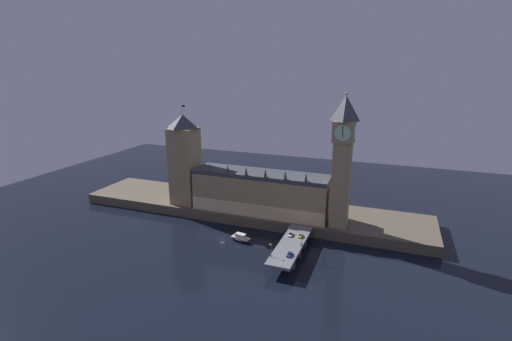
{
  "coord_description": "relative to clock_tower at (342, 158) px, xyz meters",
  "views": [
    {
      "loc": [
        82.17,
        -165.61,
        89.82
      ],
      "look_at": [
        12.18,
        20.0,
        34.33
      ],
      "focal_mm": 26.0,
      "sensor_mm": 36.0,
      "label": 1
    }
  ],
  "objects": [
    {
      "name": "street_lamp_mid",
      "position": [
        -12.68,
        -31.09,
        -33.82
      ],
      "size": [
        1.34,
        0.6,
        6.24
      ],
      "color": "#2D3333",
      "rests_on": "bridge"
    },
    {
      "name": "pedestrian_mid_walk",
      "position": [
        -13.08,
        -31.78,
        -36.81
      ],
      "size": [
        0.38,
        0.38,
        1.73
      ],
      "color": "black",
      "rests_on": "bridge"
    },
    {
      "name": "car_southbound_lead",
      "position": [
        -15.67,
        -42.74,
        -37.11
      ],
      "size": [
        2.07,
        4.64,
        1.32
      ],
      "color": "navy",
      "rests_on": "bridge"
    },
    {
      "name": "victoria_tower",
      "position": [
        -97.29,
        3.23,
        -9.83
      ],
      "size": [
        15.96,
        15.96,
        62.27
      ],
      "color": "#9E845B",
      "rests_on": "embankment"
    },
    {
      "name": "ground_plane",
      "position": [
        -58.16,
        -26.09,
        -43.99
      ],
      "size": [
        400.0,
        400.0,
        0.0
      ],
      "primitive_type": "plane",
      "color": "black"
    },
    {
      "name": "embankment",
      "position": [
        -58.16,
        12.91,
        -41.05
      ],
      "size": [
        220.0,
        42.0,
        5.88
      ],
      "color": "brown",
      "rests_on": "ground_plane"
    },
    {
      "name": "street_lamp_near",
      "position": [
        -23.83,
        -45.81,
        -33.92
      ],
      "size": [
        1.34,
        0.6,
        6.08
      ],
      "color": "#2D3333",
      "rests_on": "bridge"
    },
    {
      "name": "pedestrian_near_rail",
      "position": [
        -23.43,
        -47.0,
        -36.84
      ],
      "size": [
        0.38,
        0.38,
        1.68
      ],
      "color": "black",
      "rests_on": "bridge"
    },
    {
      "name": "clock_tower",
      "position": [
        0.0,
        0.0,
        0.0
      ],
      "size": [
        11.34,
        11.45,
        72.07
      ],
      "color": "#9E845B",
      "rests_on": "embankment"
    },
    {
      "name": "bridge",
      "position": [
        -18.25,
        -31.09,
        -39.62
      ],
      "size": [
        11.77,
        46.0,
        6.26
      ],
      "color": "slate",
      "rests_on": "ground_plane"
    },
    {
      "name": "car_southbound_trail",
      "position": [
        -15.67,
        -22.06,
        -37.12
      ],
      "size": [
        1.97,
        3.97,
        1.31
      ],
      "color": "yellow",
      "rests_on": "bridge"
    },
    {
      "name": "parliament_hall",
      "position": [
        -47.03,
        4.77,
        -25.95
      ],
      "size": [
        81.07,
        21.09,
        29.27
      ],
      "color": "#9E845B",
      "rests_on": "embankment"
    },
    {
      "name": "pedestrian_far_rail",
      "position": [
        -23.43,
        -15.24,
        -36.84
      ],
      "size": [
        0.38,
        0.38,
        1.68
      ],
      "color": "black",
      "rests_on": "bridge"
    },
    {
      "name": "boat_upstream",
      "position": [
        -47.52,
        -25.53,
        -42.42
      ],
      "size": [
        12.77,
        7.04,
        4.3
      ],
      "color": "#1E2842",
      "rests_on": "ground_plane"
    },
    {
      "name": "car_northbound_lead",
      "position": [
        -20.84,
        -22.29,
        -37.11
      ],
      "size": [
        1.94,
        4.77,
        1.33
      ],
      "color": "white",
      "rests_on": "bridge"
    }
  ]
}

